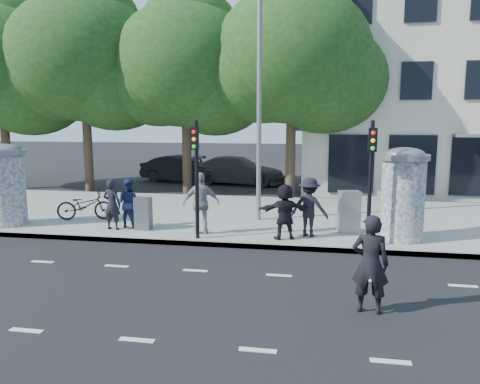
% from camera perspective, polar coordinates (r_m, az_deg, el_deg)
% --- Properties ---
extents(ground, '(120.00, 120.00, 0.00)m').
position_cam_1_polar(ground, '(10.10, -7.62, -11.97)').
color(ground, black).
rests_on(ground, ground).
extents(sidewalk, '(40.00, 8.00, 0.15)m').
position_cam_1_polar(sidewalk, '(17.10, -0.04, -2.95)').
color(sidewalk, gray).
rests_on(sidewalk, ground).
extents(curb, '(40.00, 0.10, 0.16)m').
position_cam_1_polar(curb, '(13.34, -3.01, -6.38)').
color(curb, slate).
rests_on(curb, ground).
extents(lane_dash_near, '(32.00, 0.12, 0.01)m').
position_cam_1_polar(lane_dash_near, '(8.20, -12.46, -17.21)').
color(lane_dash_near, silver).
rests_on(lane_dash_near, ground).
extents(lane_dash_far, '(32.00, 0.12, 0.01)m').
position_cam_1_polar(lane_dash_far, '(11.36, -5.46, -9.52)').
color(lane_dash_far, silver).
rests_on(lane_dash_far, ground).
extents(ad_column_left, '(1.36, 1.36, 2.65)m').
position_cam_1_polar(ad_column_left, '(16.98, -26.68, 1.02)').
color(ad_column_left, beige).
rests_on(ad_column_left, sidewalk).
extents(ad_column_right, '(1.36, 1.36, 2.65)m').
position_cam_1_polar(ad_column_right, '(14.03, 19.26, -0.00)').
color(ad_column_right, beige).
rests_on(ad_column_right, sidewalk).
extents(traffic_pole_near, '(0.22, 0.31, 3.40)m').
position_cam_1_polar(traffic_pole_near, '(13.32, -5.37, 3.02)').
color(traffic_pole_near, black).
rests_on(traffic_pole_near, sidewalk).
extents(traffic_pole_far, '(0.22, 0.31, 3.40)m').
position_cam_1_polar(traffic_pole_far, '(12.91, 15.66, 2.54)').
color(traffic_pole_far, black).
rests_on(traffic_pole_far, sidewalk).
extents(street_lamp, '(0.25, 0.93, 8.00)m').
position_cam_1_polar(street_lamp, '(15.81, 2.33, 13.27)').
color(street_lamp, slate).
rests_on(street_lamp, sidewalk).
extents(tree_far_left, '(7.20, 7.20, 9.26)m').
position_cam_1_polar(tree_far_left, '(26.86, -27.23, 13.50)').
color(tree_far_left, '#38281C').
rests_on(tree_far_left, ground).
extents(tree_mid_left, '(7.20, 7.20, 9.57)m').
position_cam_1_polar(tree_mid_left, '(24.50, -18.55, 15.27)').
color(tree_mid_left, '#38281C').
rests_on(tree_mid_left, ground).
extents(tree_near_left, '(6.80, 6.80, 8.97)m').
position_cam_1_polar(tree_near_left, '(22.75, -6.69, 15.09)').
color(tree_near_left, '#38281C').
rests_on(tree_near_left, ground).
extents(tree_center, '(7.00, 7.00, 9.30)m').
position_cam_1_polar(tree_center, '(21.51, 6.38, 16.12)').
color(tree_center, '#38281C').
rests_on(tree_center, ground).
extents(ped_b, '(0.61, 0.42, 1.59)m').
position_cam_1_polar(ped_b, '(15.14, -15.33, -1.48)').
color(ped_b, black).
rests_on(ped_b, sidewalk).
extents(ped_c, '(0.84, 0.71, 1.56)m').
position_cam_1_polar(ped_c, '(15.37, -13.45, -1.31)').
color(ped_c, navy).
rests_on(ped_c, sidewalk).
extents(ped_d, '(1.26, 0.93, 1.74)m').
position_cam_1_polar(ped_d, '(13.88, 8.45, -1.85)').
color(ped_d, black).
rests_on(ped_d, sidewalk).
extents(ped_e, '(1.19, 0.81, 1.86)m').
position_cam_1_polar(ped_e, '(14.06, -4.73, -1.40)').
color(ped_e, gray).
rests_on(ped_e, sidewalk).
extents(ped_f, '(1.59, 0.95, 1.61)m').
position_cam_1_polar(ped_f, '(13.48, 5.48, -2.39)').
color(ped_f, black).
rests_on(ped_f, sidewalk).
extents(man_road, '(0.72, 0.52, 1.86)m').
position_cam_1_polar(man_road, '(9.07, 15.59, -8.45)').
color(man_road, black).
rests_on(man_road, ground).
extents(bicycle, '(1.15, 2.00, 0.99)m').
position_cam_1_polar(bicycle, '(16.92, -18.37, -1.57)').
color(bicycle, black).
rests_on(bicycle, sidewalk).
extents(cabinet_left, '(0.49, 0.36, 1.02)m').
position_cam_1_polar(cabinet_left, '(14.94, -11.71, -2.58)').
color(cabinet_left, '#5C5D60').
rests_on(cabinet_left, sidewalk).
extents(cabinet_right, '(0.70, 0.59, 1.28)m').
position_cam_1_polar(cabinet_right, '(14.62, 13.15, -2.36)').
color(cabinet_right, gray).
rests_on(cabinet_right, sidewalk).
extents(car_mid, '(2.29, 4.71, 1.49)m').
position_cam_1_polar(car_mid, '(27.19, -7.27, 2.82)').
color(car_mid, black).
rests_on(car_mid, ground).
extents(car_right, '(2.77, 5.46, 1.52)m').
position_cam_1_polar(car_right, '(26.07, -0.22, 2.67)').
color(car_right, '#4B4D51').
rests_on(car_right, ground).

